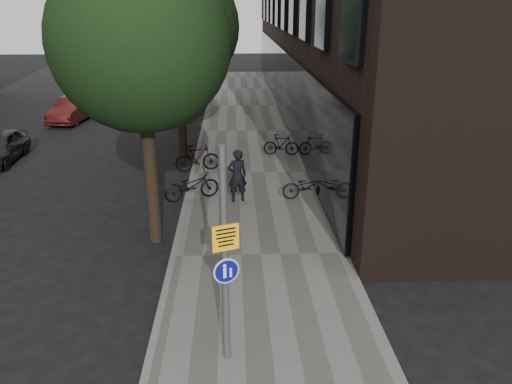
{
  "coord_description": "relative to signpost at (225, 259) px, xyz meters",
  "views": [
    {
      "loc": [
        -0.4,
        -8.08,
        6.16
      ],
      "look_at": [
        0.1,
        2.89,
        2.0
      ],
      "focal_mm": 35.0,
      "sensor_mm": 36.0,
      "label": 1
    }
  ],
  "objects": [
    {
      "name": "parked_bike_facade_far",
      "position": [
        2.18,
        12.88,
        -1.57
      ],
      "size": [
        1.54,
        0.62,
        0.9
      ],
      "primitive_type": "imported",
      "rotation": [
        0.0,
        0.0,
        1.43
      ],
      "color": "black",
      "rests_on": "sidewalk"
    },
    {
      "name": "street_tree_mid",
      "position": [
        -1.94,
        13.75,
        2.98
      ],
      "size": [
        5.0,
        5.0,
        7.8
      ],
      "color": "black",
      "rests_on": "ground"
    },
    {
      "name": "pedestrian",
      "position": [
        0.28,
        7.69,
        -1.15
      ],
      "size": [
        0.71,
        0.56,
        1.73
      ],
      "primitive_type": "imported",
      "rotation": [
        0.0,
        0.0,
        3.39
      ],
      "color": "black",
      "rests_on": "sidewalk"
    },
    {
      "name": "parked_car_far",
      "position": [
        -9.21,
        27.48,
        -1.55
      ],
      "size": [
        1.79,
        4.08,
        1.17
      ],
      "primitive_type": "imported",
      "rotation": [
        0.0,
        0.0,
        -0.04
      ],
      "color": "black",
      "rests_on": "ground"
    },
    {
      "name": "parked_bike_curb_near",
      "position": [
        -1.22,
        7.88,
        -1.53
      ],
      "size": [
        1.96,
        1.3,
        0.97
      ],
      "primitive_type": "imported",
      "rotation": [
        0.0,
        0.0,
        1.96
      ],
      "color": "black",
      "rests_on": "sidewalk"
    },
    {
      "name": "parked_car_mid",
      "position": [
        -8.7,
        20.38,
        -1.47
      ],
      "size": [
        1.92,
        4.2,
        1.34
      ],
      "primitive_type": "imported",
      "rotation": [
        0.0,
        0.0,
        -0.13
      ],
      "color": "#581B19",
      "rests_on": "ground"
    },
    {
      "name": "parked_bike_facade_near",
      "position": [
        2.58,
        7.78,
        -1.58
      ],
      "size": [
        1.69,
        0.64,
        0.88
      ],
      "primitive_type": "imported",
      "rotation": [
        0.0,
        0.0,
        1.61
      ],
      "color": "black",
      "rests_on": "sidewalk"
    },
    {
      "name": "sidewalk",
      "position": [
        0.83,
        10.61,
        -2.08
      ],
      "size": [
        4.5,
        60.0,
        0.12
      ],
      "primitive_type": "cube",
      "color": "slate",
      "rests_on": "ground"
    },
    {
      "name": "street_tree_near",
      "position": [
        -1.94,
        5.25,
        2.97
      ],
      "size": [
        4.4,
        4.4,
        7.5
      ],
      "color": "black",
      "rests_on": "ground"
    },
    {
      "name": "parked_bike_curb_far",
      "position": [
        -1.22,
        10.91,
        -1.5
      ],
      "size": [
        1.77,
        0.8,
        1.03
      ],
      "primitive_type": "imported",
      "rotation": [
        0.0,
        0.0,
        1.76
      ],
      "color": "black",
      "rests_on": "sidewalk"
    },
    {
      "name": "ground",
      "position": [
        0.58,
        0.61,
        -2.14
      ],
      "size": [
        120.0,
        120.0,
        0.0
      ],
      "primitive_type": "plane",
      "color": "black",
      "rests_on": "ground"
    },
    {
      "name": "curb_edge",
      "position": [
        -1.42,
        10.61,
        -2.07
      ],
      "size": [
        0.15,
        60.0,
        0.13
      ],
      "primitive_type": "cube",
      "color": "slate",
      "rests_on": "ground"
    },
    {
      "name": "signpost",
      "position": [
        0.0,
        0.0,
        0.0
      ],
      "size": [
        0.44,
        0.18,
        3.99
      ],
      "rotation": [
        0.0,
        0.0,
        0.34
      ],
      "color": "#595B5E",
      "rests_on": "sidewalk"
    },
    {
      "name": "street_tree_far",
      "position": [
        -1.94,
        22.75,
        2.98
      ],
      "size": [
        5.0,
        5.0,
        7.8
      ],
      "color": "black",
      "rests_on": "ground"
    }
  ]
}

